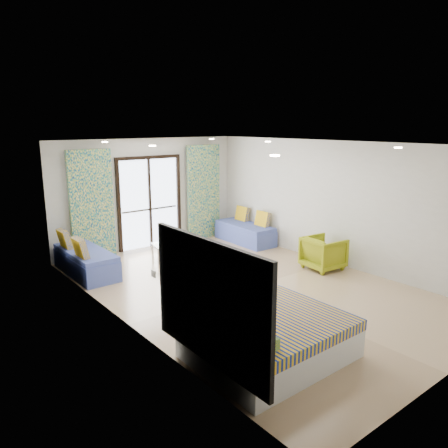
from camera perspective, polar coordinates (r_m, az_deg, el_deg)
floor at (r=8.40m, az=3.22°, el=-8.30°), size 5.00×7.50×0.01m
ceiling at (r=7.83m, az=3.48°, el=10.42°), size 5.00×7.50×0.01m
wall_back at (r=11.04m, az=-9.79°, el=3.97°), size 5.00×0.01×2.70m
wall_left at (r=6.65m, az=-12.92°, el=-2.16°), size 0.01×7.50×2.70m
wall_right at (r=9.83m, az=14.28°, el=2.65°), size 0.01×7.50×2.70m
balcony_door at (r=11.03m, az=-9.69°, el=3.48°), size 1.76×0.08×2.28m
balcony_rail at (r=11.09m, az=-9.66°, el=1.91°), size 1.52×0.03×0.04m
curtain_left at (r=10.24m, az=-16.87°, el=2.33°), size 1.00×0.10×2.50m
curtain_right at (r=11.72m, az=-2.69°, el=4.17°), size 1.00×0.10×2.50m
downlight_a at (r=5.43m, az=6.66°, el=8.87°), size 0.12×0.12×0.02m
downlight_b at (r=7.67m, az=21.80°, el=9.24°), size 0.12×0.12×0.02m
downlight_c at (r=7.83m, az=-9.33°, el=10.05°), size 0.12×0.12×0.02m
downlight_d at (r=9.52m, az=5.75°, el=10.66°), size 0.12×0.12×0.02m
downlight_e at (r=9.62m, az=-15.30°, el=10.30°), size 0.12×0.12×0.02m
downlight_f at (r=11.04m, az=-1.64°, el=11.04°), size 0.12×0.12×0.02m
headboard at (r=5.09m, az=-2.01°, el=-10.18°), size 0.06×2.10×1.50m
switch_plate at (r=6.07m, az=-9.19°, el=-6.44°), size 0.02×0.10×0.10m
bed at (r=6.00m, az=5.86°, el=-14.54°), size 1.98×1.61×0.68m
daybed_left at (r=9.48m, az=-17.67°, el=-4.60°), size 0.73×1.84×0.91m
daybed_right at (r=11.45m, az=2.80°, el=-1.05°), size 0.75×1.78×0.87m
coffee_table at (r=10.06m, az=-7.65°, el=-2.82°), size 0.67×0.67×0.64m
vase at (r=10.10m, az=-7.50°, el=-2.06°), size 0.19×0.20×0.16m
armchair at (r=9.56m, az=12.87°, el=-3.52°), size 0.77×0.82×0.77m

